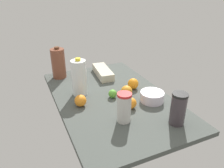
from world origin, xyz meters
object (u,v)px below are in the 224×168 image
at_px(shaker_bottle, 178,109).
at_px(orange_near_front, 80,101).
at_px(chocolate_milk_jug, 58,63).
at_px(orange_far_back, 133,84).
at_px(tumbler_cup, 124,107).
at_px(orange_loose, 131,103).
at_px(orange_beside_bowl, 127,91).
at_px(egg_carton, 103,72).
at_px(mixing_bowl, 152,97).
at_px(lime_by_jug, 113,94).
at_px(milk_jug, 79,78).

distance_m(shaker_bottle, orange_near_front, 0.61).
xyz_separation_m(chocolate_milk_jug, orange_far_back, (-0.44, -0.46, -0.08)).
distance_m(tumbler_cup, orange_far_back, 0.43).
relative_size(orange_loose, orange_beside_bowl, 0.89).
relative_size(egg_carton, orange_near_front, 3.97).
height_order(chocolate_milk_jug, orange_beside_bowl, chocolate_milk_jug).
xyz_separation_m(chocolate_milk_jug, orange_loose, (-0.68, -0.31, -0.09)).
xyz_separation_m(shaker_bottle, orange_loose, (0.25, 0.16, -0.06)).
xyz_separation_m(mixing_bowl, lime_by_jug, (0.15, 0.22, -0.00)).
bearing_deg(lime_by_jug, tumbler_cup, 168.26).
height_order(orange_far_back, orange_near_front, orange_far_back).
bearing_deg(orange_far_back, mixing_bowl, -172.94).
bearing_deg(orange_loose, orange_far_back, -31.83).
distance_m(egg_carton, orange_far_back, 0.35).
bearing_deg(shaker_bottle, tumbler_cup, 61.01).
xyz_separation_m(egg_carton, orange_beside_bowl, (-0.41, -0.01, 0.01)).
distance_m(milk_jug, orange_beside_bowl, 0.35).
bearing_deg(orange_far_back, orange_beside_bowl, 130.75).
bearing_deg(egg_carton, orange_far_back, -155.23).
bearing_deg(orange_near_front, orange_loose, -118.87).
bearing_deg(egg_carton, tumbler_cup, 173.93).
bearing_deg(milk_jug, orange_loose, -142.74).
height_order(egg_carton, lime_by_jug, egg_carton).
bearing_deg(lime_by_jug, shaker_bottle, -154.20).
height_order(egg_carton, milk_jug, milk_jug).
bearing_deg(orange_near_front, orange_beside_bowl, -91.61).
bearing_deg(mixing_bowl, orange_far_back, 7.06).
distance_m(shaker_bottle, lime_by_jug, 0.48).
bearing_deg(mixing_bowl, orange_loose, 96.73).
relative_size(mixing_bowl, orange_near_front, 2.07).
xyz_separation_m(lime_by_jug, orange_near_front, (-0.02, 0.24, 0.01)).
xyz_separation_m(lime_by_jug, orange_beside_bowl, (-0.03, -0.09, 0.01)).
bearing_deg(orange_beside_bowl, lime_by_jug, 74.68).
bearing_deg(orange_far_back, orange_loose, 148.17).
distance_m(milk_jug, orange_loose, 0.41).
distance_m(tumbler_cup, orange_near_front, 0.33).
relative_size(chocolate_milk_jug, lime_by_jug, 4.45).
distance_m(tumbler_cup, chocolate_milk_jug, 0.81).
bearing_deg(milk_jug, egg_carton, -48.59).
bearing_deg(orange_beside_bowl, milk_jug, 59.48).
height_order(tumbler_cup, milk_jug, milk_jug).
height_order(tumbler_cup, shaker_bottle, shaker_bottle).
bearing_deg(milk_jug, mixing_bowl, -125.69).
distance_m(milk_jug, chocolate_milk_jug, 0.37).
relative_size(orange_loose, orange_far_back, 0.88).
height_order(shaker_bottle, orange_near_front, shaker_bottle).
distance_m(orange_loose, orange_beside_bowl, 0.16).
height_order(chocolate_milk_jug, orange_loose, chocolate_milk_jug).
distance_m(tumbler_cup, orange_loose, 0.16).
relative_size(shaker_bottle, orange_beside_bowl, 2.41).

